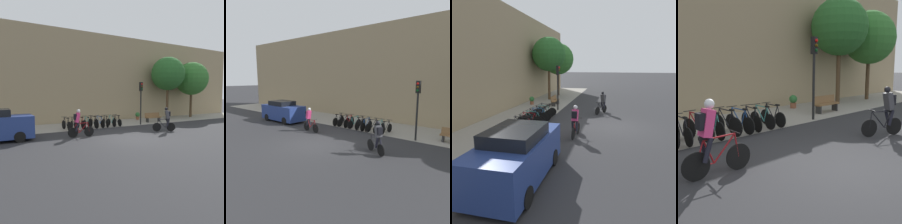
# 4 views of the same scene
# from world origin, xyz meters

# --- Properties ---
(ground) EXTENTS (200.00, 200.00, 0.00)m
(ground) POSITION_xyz_m (0.00, 0.00, 0.00)
(ground) COLOR #2B2B2D
(kerb_strip) EXTENTS (44.00, 4.50, 0.01)m
(kerb_strip) POSITION_xyz_m (0.00, 6.75, 0.00)
(kerb_strip) COLOR gray
(kerb_strip) RESTS_ON ground
(building_facade) EXTENTS (44.00, 0.60, 8.67)m
(building_facade) POSITION_xyz_m (0.00, 9.30, 4.33)
(building_facade) COLOR #9E8966
(building_facade) RESTS_ON ground
(cyclist_pink) EXTENTS (1.69, 0.46, 1.76)m
(cyclist_pink) POSITION_xyz_m (-2.60, 2.02, 0.95)
(cyclist_pink) COLOR black
(cyclist_pink) RESTS_ON ground
(cyclist_grey) EXTENTS (1.48, 0.81, 1.75)m
(cyclist_grey) POSITION_xyz_m (3.74, 0.98, 0.95)
(cyclist_grey) COLOR black
(cyclist_grey) RESTS_ON ground
(parked_bike_0) EXTENTS (0.46, 1.68, 0.98)m
(parked_bike_0) POSITION_xyz_m (-2.40, 5.10, 0.41)
(parked_bike_0) COLOR black
(parked_bike_0) RESTS_ON ground
(parked_bike_1) EXTENTS (0.46, 1.59, 0.94)m
(parked_bike_1) POSITION_xyz_m (-1.85, 5.10, 0.38)
(parked_bike_1) COLOR black
(parked_bike_1) RESTS_ON ground
(parked_bike_2) EXTENTS (0.46, 1.66, 0.98)m
(parked_bike_2) POSITION_xyz_m (-1.29, 5.10, 0.41)
(parked_bike_2) COLOR black
(parked_bike_2) RESTS_ON ground
(parked_bike_3) EXTENTS (0.46, 1.67, 0.95)m
(parked_bike_3) POSITION_xyz_m (-0.74, 5.10, 0.39)
(parked_bike_3) COLOR black
(parked_bike_3) RESTS_ON ground
(parked_bike_4) EXTENTS (0.46, 1.66, 0.98)m
(parked_bike_4) POSITION_xyz_m (-0.19, 5.10, 0.41)
(parked_bike_4) COLOR black
(parked_bike_4) RESTS_ON ground
(parked_bike_5) EXTENTS (0.46, 1.70, 0.95)m
(parked_bike_5) POSITION_xyz_m (0.37, 5.10, 0.39)
(parked_bike_5) COLOR black
(parked_bike_5) RESTS_ON ground
(parked_bike_6) EXTENTS (0.46, 1.61, 0.95)m
(parked_bike_6) POSITION_xyz_m (0.92, 5.10, 0.39)
(parked_bike_6) COLOR black
(parked_bike_6) RESTS_ON ground
(parked_bike_7) EXTENTS (0.46, 1.58, 0.94)m
(parked_bike_7) POSITION_xyz_m (1.47, 5.10, 0.38)
(parked_bike_7) COLOR black
(parked_bike_7) RESTS_ON ground
(parked_bike_8) EXTENTS (0.46, 1.62, 0.95)m
(parked_bike_8) POSITION_xyz_m (2.03, 5.10, 0.39)
(parked_bike_8) COLOR black
(parked_bike_8) RESTS_ON ground
(traffic_light_pole) EXTENTS (0.26, 0.30, 3.74)m
(traffic_light_pole) POSITION_xyz_m (4.27, 4.77, 2.59)
(traffic_light_pole) COLOR black
(traffic_light_pole) RESTS_ON ground
(parked_car) EXTENTS (4.30, 1.84, 1.85)m
(parked_car) POSITION_xyz_m (-7.32, 3.08, 0.90)
(parked_car) COLOR navy
(parked_car) RESTS_ON ground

